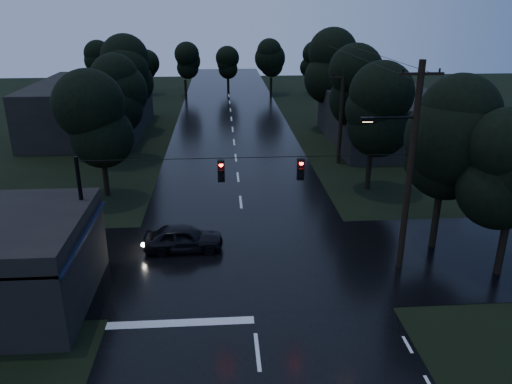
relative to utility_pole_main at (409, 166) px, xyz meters
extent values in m
cube|color=black|center=(-7.41, 19.00, -5.26)|extent=(12.00, 120.00, 0.02)
cube|color=black|center=(-7.41, 1.00, -5.26)|extent=(60.00, 9.00, 0.02)
cube|color=black|center=(-17.41, -2.00, -2.06)|extent=(6.00, 7.00, 0.12)
cube|color=black|center=(-14.41, -2.00, -2.06)|extent=(0.30, 7.00, 0.15)
cylinder|color=black|center=(-14.61, -5.00, -3.76)|extent=(0.10, 0.10, 3.00)
cylinder|color=black|center=(-14.61, 1.00, -3.76)|extent=(0.10, 0.10, 3.00)
cube|color=#FFD066|center=(-14.46, -3.50, -2.76)|extent=(0.06, 1.60, 0.50)
cube|color=#FFD066|center=(-14.46, -0.80, -2.76)|extent=(0.06, 1.20, 0.50)
cube|color=black|center=(6.59, 23.00, -3.06)|extent=(10.00, 14.00, 4.40)
cube|color=black|center=(-21.41, 29.00, -2.76)|extent=(10.00, 16.00, 5.00)
cylinder|color=black|center=(0.09, 0.00, -0.26)|extent=(0.30, 0.30, 10.00)
cube|color=black|center=(0.09, 0.00, 4.14)|extent=(2.00, 0.12, 0.12)
cylinder|color=black|center=(-1.01, 0.00, 2.24)|extent=(2.20, 0.10, 0.10)
cube|color=black|center=(-2.11, 0.00, 2.19)|extent=(0.60, 0.25, 0.18)
cube|color=#FFB266|center=(-2.11, 0.00, 2.09)|extent=(0.45, 0.18, 0.03)
cylinder|color=black|center=(0.89, 17.00, -1.51)|extent=(0.30, 0.30, 7.50)
cube|color=black|center=(0.89, 17.00, 1.64)|extent=(2.00, 0.12, 0.12)
cylinder|color=black|center=(-14.91, 0.00, -2.26)|extent=(0.18, 0.18, 6.00)
cylinder|color=black|center=(-7.41, 0.00, 0.54)|extent=(15.00, 0.03, 0.03)
cube|color=black|center=(-8.61, 0.00, -0.06)|extent=(0.32, 0.25, 1.00)
sphere|color=#FF0C07|center=(-8.61, -0.15, -0.06)|extent=(0.18, 0.18, 0.18)
cube|color=black|center=(-5.01, 0.00, -0.06)|extent=(0.32, 0.25, 1.00)
sphere|color=#FF0C07|center=(-5.01, -0.15, -0.06)|extent=(0.18, 0.18, 0.18)
cylinder|color=black|center=(2.59, 2.00, -3.86)|extent=(0.36, 0.36, 2.80)
sphere|color=black|center=(2.59, 2.00, -0.46)|extent=(4.48, 4.48, 4.48)
sphere|color=black|center=(2.59, 2.00, 0.74)|extent=(4.48, 4.48, 4.48)
sphere|color=black|center=(2.59, 2.00, 1.94)|extent=(4.48, 4.48, 4.48)
cylinder|color=black|center=(4.59, -1.00, -4.03)|extent=(0.36, 0.36, 2.45)
cylinder|color=black|center=(-16.41, 11.00, -4.03)|extent=(0.36, 0.36, 2.45)
sphere|color=black|center=(-16.41, 11.00, -1.06)|extent=(3.92, 3.92, 3.92)
sphere|color=black|center=(-16.41, 11.00, -0.01)|extent=(3.92, 3.92, 3.92)
sphere|color=black|center=(-16.41, 11.00, 1.04)|extent=(3.92, 3.92, 3.92)
cylinder|color=black|center=(-17.01, 19.00, -3.95)|extent=(0.36, 0.36, 2.62)
sphere|color=black|center=(-17.01, 19.00, -0.76)|extent=(4.20, 4.20, 4.20)
sphere|color=black|center=(-17.01, 19.00, 0.37)|extent=(4.20, 4.20, 4.20)
sphere|color=black|center=(-17.01, 19.00, 1.49)|extent=(4.20, 4.20, 4.20)
cylinder|color=black|center=(-17.61, 29.00, -3.86)|extent=(0.36, 0.36, 2.80)
sphere|color=black|center=(-17.61, 29.00, -0.46)|extent=(4.48, 4.48, 4.48)
sphere|color=black|center=(-17.61, 29.00, 0.74)|extent=(4.48, 4.48, 4.48)
sphere|color=black|center=(-17.61, 29.00, 1.94)|extent=(4.48, 4.48, 4.48)
cylinder|color=black|center=(1.59, 11.00, -3.95)|extent=(0.36, 0.36, 2.62)
sphere|color=black|center=(1.59, 11.00, -0.76)|extent=(4.20, 4.20, 4.20)
sphere|color=black|center=(1.59, 11.00, 0.37)|extent=(4.20, 4.20, 4.20)
sphere|color=black|center=(1.59, 11.00, 1.49)|extent=(4.20, 4.20, 4.20)
cylinder|color=black|center=(2.19, 19.00, -3.86)|extent=(0.36, 0.36, 2.80)
sphere|color=black|center=(2.19, 19.00, -0.46)|extent=(4.48, 4.48, 4.48)
sphere|color=black|center=(2.19, 19.00, 0.74)|extent=(4.48, 4.48, 4.48)
sphere|color=black|center=(2.19, 19.00, 1.94)|extent=(4.48, 4.48, 4.48)
cylinder|color=black|center=(2.79, 29.00, -3.77)|extent=(0.36, 0.36, 2.97)
sphere|color=black|center=(2.79, 29.00, -0.16)|extent=(4.76, 4.76, 4.76)
sphere|color=black|center=(2.79, 29.00, 1.12)|extent=(4.76, 4.76, 4.76)
sphere|color=black|center=(2.79, 29.00, 2.39)|extent=(4.76, 4.76, 4.76)
imported|color=black|center=(-10.69, 2.52, -4.56)|extent=(4.16, 1.74, 1.41)
camera|label=1|loc=(-8.54, -21.28, 7.02)|focal=35.00mm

